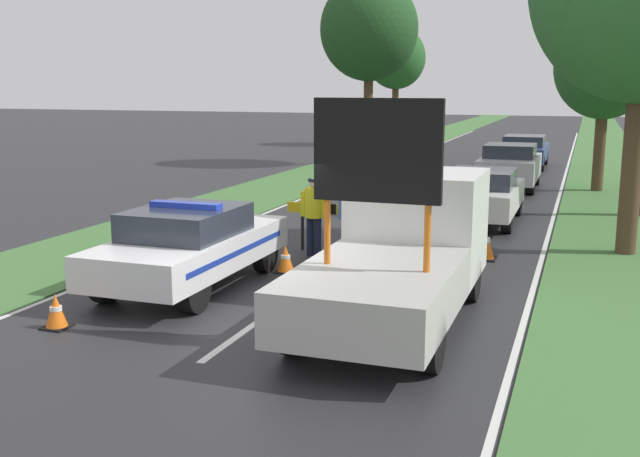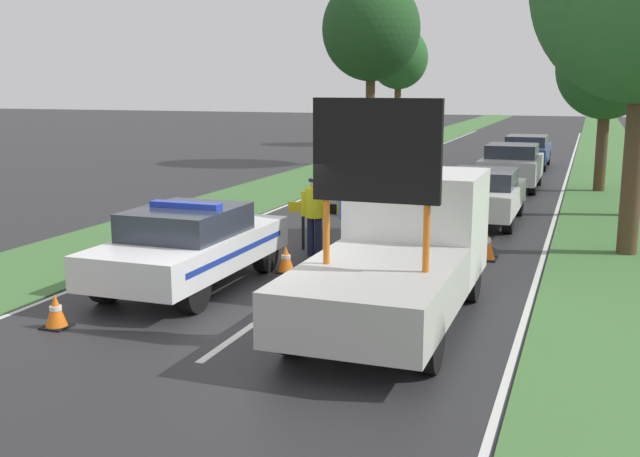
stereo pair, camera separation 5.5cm
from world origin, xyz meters
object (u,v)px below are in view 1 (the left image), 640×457
(road_barrier, at_px, (362,214))
(roadside_tree_far_left, at_px, (396,59))
(roadside_tree_mid_right, at_px, (605,67))
(traffic_cone_near_truck, at_px, (56,311))
(pedestrian_civilian, at_px, (353,213))
(traffic_cone_behind_barrier, at_px, (285,259))
(queued_car_van_white, at_px, (482,194))
(traffic_cone_near_police, at_px, (428,261))
(traffic_cone_centre_front, at_px, (484,242))
(queued_car_hatch_blue, at_px, (524,151))
(roadside_tree_near_right, at_px, (369,30))
(queued_car_sedan_silver, at_px, (510,166))
(work_truck, at_px, (402,249))
(police_officer, at_px, (314,210))
(police_car, at_px, (190,245))

(road_barrier, bearing_deg, roadside_tree_far_left, 99.43)
(roadside_tree_mid_right, bearing_deg, traffic_cone_near_truck, -112.98)
(pedestrian_civilian, bearing_deg, traffic_cone_behind_barrier, -138.18)
(road_barrier, bearing_deg, queued_car_van_white, 64.70)
(traffic_cone_near_police, distance_m, queued_car_van_white, 6.13)
(traffic_cone_centre_front, relative_size, queued_car_van_white, 0.17)
(traffic_cone_near_police, height_order, queued_car_hatch_blue, queued_car_hatch_blue)
(pedestrian_civilian, distance_m, roadside_tree_near_right, 19.45)
(traffic_cone_behind_barrier, xyz_separation_m, roadside_tree_mid_right, (5.72, 13.81, 3.84))
(pedestrian_civilian, relative_size, traffic_cone_behind_barrier, 3.33)
(traffic_cone_behind_barrier, height_order, roadside_tree_near_right, roadside_tree_near_right)
(traffic_cone_near_police, distance_m, roadside_tree_mid_right, 14.13)
(traffic_cone_near_truck, relative_size, queued_car_sedan_silver, 0.13)
(traffic_cone_centre_front, bearing_deg, queued_car_sedan_silver, 93.03)
(work_truck, height_order, queued_car_hatch_blue, work_truck)
(traffic_cone_behind_barrier, bearing_deg, pedestrian_civilian, 45.85)
(pedestrian_civilian, distance_m, queued_car_sedan_silver, 12.53)
(traffic_cone_behind_barrier, distance_m, queued_car_van_white, 7.25)
(police_officer, xyz_separation_m, roadside_tree_far_left, (-5.48, 28.94, 4.04))
(queued_car_sedan_silver, bearing_deg, queued_car_hatch_blue, -89.25)
(work_truck, relative_size, road_barrier, 1.59)
(roadside_tree_mid_right, bearing_deg, traffic_cone_centre_front, -101.30)
(police_officer, relative_size, traffic_cone_near_truck, 3.17)
(work_truck, distance_m, traffic_cone_near_truck, 5.28)
(pedestrian_civilian, xyz_separation_m, roadside_tree_near_right, (-4.92, 18.19, 4.84))
(roadside_tree_far_left, bearing_deg, roadside_tree_near_right, -82.09)
(police_officer, distance_m, traffic_cone_near_police, 2.86)
(work_truck, distance_m, roadside_tree_mid_right, 16.28)
(road_barrier, bearing_deg, traffic_cone_behind_barrier, -118.02)
(pedestrian_civilian, bearing_deg, roadside_tree_far_left, 98.40)
(traffic_cone_near_police, distance_m, roadside_tree_far_left, 31.32)
(police_officer, height_order, queued_car_sedan_silver, police_officer)
(traffic_cone_centre_front, relative_size, queued_car_hatch_blue, 0.16)
(traffic_cone_near_police, bearing_deg, roadside_tree_far_left, 105.16)
(work_truck, distance_m, traffic_cone_centre_front, 4.42)
(work_truck, relative_size, roadside_tree_far_left, 0.78)
(pedestrian_civilian, bearing_deg, work_truck, -64.21)
(police_car, height_order, road_barrier, police_car)
(road_barrier, height_order, pedestrian_civilian, pedestrian_civilian)
(road_barrier, xyz_separation_m, traffic_cone_near_police, (1.72, -1.45, -0.56))
(traffic_cone_centre_front, distance_m, queued_car_van_white, 4.32)
(police_car, height_order, queued_car_sedan_silver, queued_car_sedan_silver)
(work_truck, height_order, traffic_cone_near_truck, work_truck)
(police_officer, xyz_separation_m, queued_car_hatch_blue, (2.73, 19.17, -0.26))
(police_officer, xyz_separation_m, queued_car_van_white, (2.78, 5.17, -0.25))
(police_officer, distance_m, queued_car_hatch_blue, 19.37)
(road_barrier, relative_size, police_officer, 2.03)
(queued_car_sedan_silver, bearing_deg, roadside_tree_mid_right, -172.89)
(work_truck, bearing_deg, traffic_cone_near_truck, 25.22)
(work_truck, bearing_deg, queued_car_sedan_silver, -92.07)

